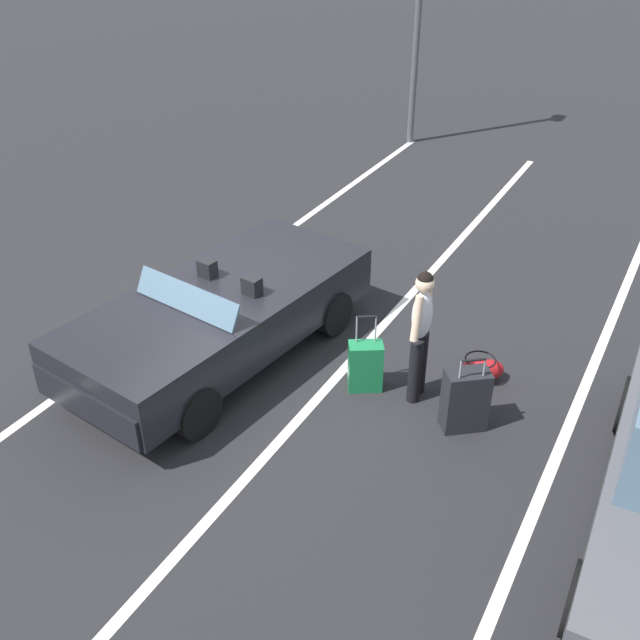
# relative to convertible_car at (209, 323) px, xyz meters

# --- Properties ---
(ground_plane) EXTENTS (80.00, 80.00, 0.00)m
(ground_plane) POSITION_rel_convertible_car_xyz_m (-0.21, 0.03, -0.59)
(ground_plane) COLOR black
(lot_line_near) EXTENTS (18.00, 0.12, 0.01)m
(lot_line_near) POSITION_rel_convertible_car_xyz_m (-0.21, -1.18, -0.59)
(lot_line_near) COLOR silver
(lot_line_near) RESTS_ON ground_plane
(lot_line_mid) EXTENTS (18.00, 0.12, 0.01)m
(lot_line_mid) POSITION_rel_convertible_car_xyz_m (-0.21, 1.52, -0.59)
(lot_line_mid) COLOR silver
(lot_line_mid) RESTS_ON ground_plane
(lot_line_far) EXTENTS (18.00, 0.12, 0.01)m
(lot_line_far) POSITION_rel_convertible_car_xyz_m (-0.21, 4.22, -0.59)
(lot_line_far) COLOR silver
(lot_line_far) RESTS_ON ground_plane
(convertible_car) EXTENTS (4.33, 2.27, 1.24)m
(convertible_car) POSITION_rel_convertible_car_xyz_m (0.00, 0.00, 0.00)
(convertible_car) COLOR black
(convertible_car) RESTS_ON ground_plane
(suitcase_large_black) EXTENTS (0.52, 0.55, 0.97)m
(suitcase_large_black) POSITION_rel_convertible_car_xyz_m (-0.38, 3.16, -0.22)
(suitcase_large_black) COLOR black
(suitcase_large_black) RESTS_ON ground_plane
(suitcase_medium_bright) EXTENTS (0.41, 0.47, 0.97)m
(suitcase_medium_bright) POSITION_rel_convertible_car_xyz_m (-0.48, 1.90, -0.28)
(suitcase_medium_bright) COLOR #19723F
(suitcase_medium_bright) RESTS_ON ground_plane
(duffel_bag) EXTENTS (0.66, 0.67, 0.34)m
(duffel_bag) POSITION_rel_convertible_car_xyz_m (-1.25, 3.05, -0.43)
(duffel_bag) COLOR red
(duffel_bag) RESTS_ON ground_plane
(traveler_person) EXTENTS (0.61, 0.24, 1.65)m
(traveler_person) POSITION_rel_convertible_car_xyz_m (-0.64, 2.49, 0.34)
(traveler_person) COLOR black
(traveler_person) RESTS_ON ground_plane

